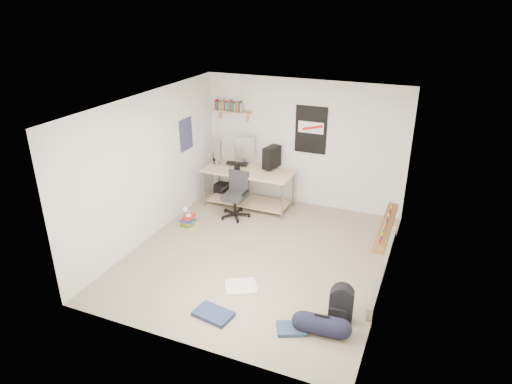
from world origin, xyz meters
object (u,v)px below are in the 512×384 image
at_px(backpack, 341,307).
at_px(duffel_bag, 322,324).
at_px(desk, 249,189).
at_px(book_stack, 188,218).
at_px(office_chair, 235,193).

xyz_separation_m(backpack, duffel_bag, (-0.16, -0.36, -0.06)).
xyz_separation_m(desk, book_stack, (-0.68, -1.22, -0.21)).
relative_size(desk, office_chair, 2.01).
bearing_deg(book_stack, backpack, -25.44).
bearing_deg(book_stack, duffel_bag, -31.82).
distance_m(desk, book_stack, 1.41).
height_order(office_chair, duffel_bag, office_chair).
distance_m(desk, duffel_bag, 3.90).
bearing_deg(book_stack, desk, 60.70).
bearing_deg(backpack, office_chair, 131.95).
xyz_separation_m(desk, duffel_bag, (2.35, -3.10, -0.22)).
distance_m(duffel_bag, book_stack, 3.57).
distance_m(office_chair, book_stack, 0.98).
bearing_deg(book_stack, office_chair, 46.05).
height_order(duffel_bag, book_stack, duffel_bag).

